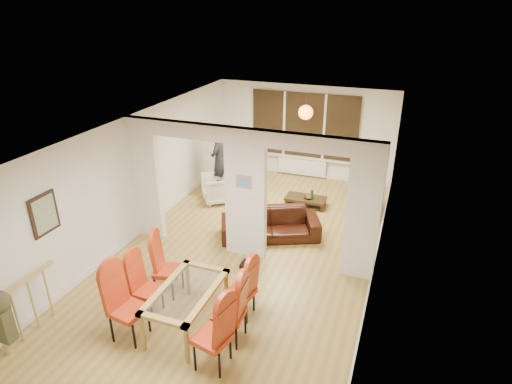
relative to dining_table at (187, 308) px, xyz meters
The scene contains 24 objects.
floor 2.32m from the dining_table, 87.98° to the left, with size 5.00×9.00×0.01m, color #A18541.
room_walls 2.48m from the dining_table, 87.98° to the left, with size 5.00×9.00×2.60m, color silver, non-canonical shape.
divider_wall 2.48m from the dining_table, 87.98° to the left, with size 5.00×0.18×2.60m, color white.
bay_window_blinds 6.83m from the dining_table, 89.31° to the left, with size 3.00×0.08×1.80m, color black.
radiator 6.69m from the dining_table, 89.31° to the left, with size 1.40×0.08×0.50m, color white.
pendant_light 5.89m from the dining_table, 86.10° to the left, with size 0.36×0.36×0.36m, color orange.
stair_newel 2.36m from the dining_table, 157.22° to the right, with size 0.40×1.20×1.10m, color tan, non-canonical shape.
wall_poster 2.70m from the dining_table, behind, with size 0.04×0.52×0.67m, color gray.
pillar_photo 2.53m from the dining_table, 87.89° to the left, with size 0.30×0.03×0.25m, color #4C8CD8.
dining_table is the anchor object (origin of this frame).
dining_chair_la 0.89m from the dining_table, 143.75° to the right, with size 0.47×0.47×1.16m, color #A52C10, non-canonical shape.
dining_chair_lb 0.77m from the dining_table, behind, with size 0.41×0.41×1.03m, color #A52C10, non-canonical shape.
dining_chair_lc 0.96m from the dining_table, 138.71° to the left, with size 0.43×0.43×1.07m, color #A52C10, non-canonical shape.
dining_chair_ra 0.94m from the dining_table, 39.34° to the right, with size 0.45×0.45×1.12m, color #A52C10, non-canonical shape.
dining_chair_rb 0.75m from the dining_table, ahead, with size 0.44×0.44×1.10m, color #A52C10, non-canonical shape.
dining_chair_rc 0.87m from the dining_table, 37.95° to the left, with size 0.41×0.41×1.02m, color #A52C10, non-canonical shape.
sofa 3.09m from the dining_table, 83.90° to the left, with size 2.08×0.81×0.61m, color black.
armchair 4.57m from the dining_table, 108.91° to the left, with size 0.76×0.74×0.69m, color beige.
person 5.12m from the dining_table, 108.72° to the left, with size 0.44×0.67×1.82m, color black.
television 5.38m from the dining_table, 67.48° to the left, with size 0.13×0.99×0.57m, color black.
coffee_table 4.86m from the dining_table, 82.04° to the left, with size 0.99×0.50×0.23m, color black, non-canonical shape.
bottle 4.81m from the dining_table, 79.94° to the left, with size 0.07×0.07×0.27m, color #143F19.
bowl 4.82m from the dining_table, 81.27° to the left, with size 0.20×0.20×0.05m, color black.
shoes 1.86m from the dining_table, 80.94° to the left, with size 0.24×0.26×0.10m, color black, non-canonical shape.
Camera 1 is at (2.74, -6.87, 4.69)m, focal length 30.00 mm.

